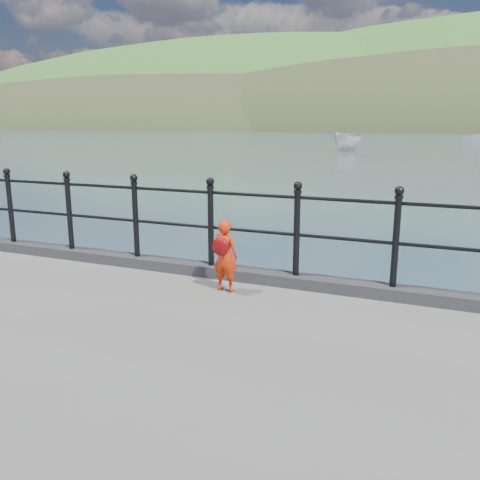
% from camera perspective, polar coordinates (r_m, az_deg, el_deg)
% --- Properties ---
extents(ground, '(600.00, 600.00, 0.00)m').
position_cam_1_polar(ground, '(7.27, 1.75, -11.77)').
color(ground, '#2D4251').
rests_on(ground, ground).
extents(kerb, '(60.00, 0.30, 0.15)m').
position_cam_1_polar(kerb, '(6.75, 1.35, -3.95)').
color(kerb, '#28282B').
rests_on(kerb, quay).
extents(railing, '(18.11, 0.11, 1.20)m').
position_cam_1_polar(railing, '(6.57, 1.39, 2.30)').
color(railing, black).
rests_on(railing, kerb).
extents(child, '(0.34, 0.30, 0.90)m').
position_cam_1_polar(child, '(6.24, -1.72, -1.71)').
color(child, red).
rests_on(child, quay).
extents(launch_white, '(3.39, 5.70, 2.07)m').
position_cam_1_polar(launch_white, '(57.18, 11.92, 10.74)').
color(launch_white, silver).
rests_on(launch_white, ground).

